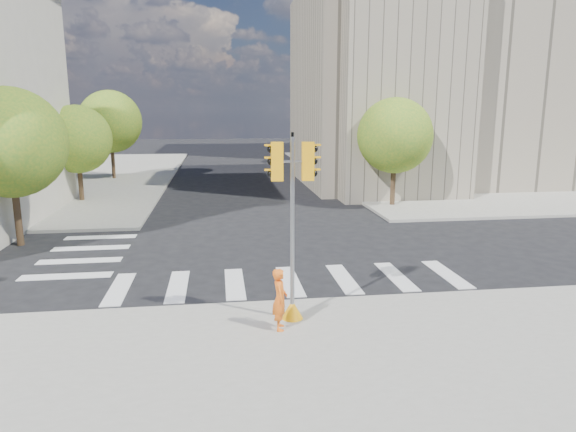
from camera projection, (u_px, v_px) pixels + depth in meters
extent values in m
plane|color=black|center=(285.00, 263.00, 18.71)|extent=(160.00, 160.00, 0.00)
cube|color=gray|center=(466.00, 170.00, 46.55)|extent=(28.00, 40.00, 0.15)
cube|color=gray|center=(473.00, 89.00, 38.92)|extent=(26.00, 14.00, 14.00)
cube|color=gray|center=(393.00, 85.00, 33.01)|extent=(8.00, 8.00, 14.00)
cube|color=#9EA0A3|center=(426.00, 25.00, 59.27)|extent=(20.00, 18.00, 30.00)
cylinder|color=#382616|center=(18.00, 216.00, 20.94)|extent=(0.28, 0.28, 2.45)
sphere|color=#347722|center=(10.00, 143.00, 20.33)|extent=(4.40, 4.40, 4.40)
cylinder|color=#382616|center=(81.00, 184.00, 30.67)|extent=(0.28, 0.28, 2.17)
sphere|color=#347722|center=(77.00, 139.00, 30.12)|extent=(4.00, 4.00, 4.00)
cylinder|color=#382616|center=(113.00, 163.00, 40.32)|extent=(0.28, 0.28, 2.62)
sphere|color=#347722|center=(110.00, 122.00, 39.65)|extent=(4.80, 4.80, 4.80)
cylinder|color=#382616|center=(393.00, 186.00, 29.15)|extent=(0.28, 0.28, 2.38)
sphere|color=#347722|center=(395.00, 136.00, 28.56)|extent=(4.20, 4.20, 4.20)
cylinder|color=#382616|center=(343.00, 163.00, 40.77)|extent=(0.28, 0.28, 2.52)
sphere|color=#347722|center=(343.00, 124.00, 40.14)|extent=(4.60, 4.60, 4.60)
cylinder|color=#382616|center=(315.00, 152.00, 52.44)|extent=(0.28, 0.28, 2.27)
sphere|color=#347722|center=(315.00, 125.00, 51.87)|extent=(4.00, 4.00, 4.00)
cylinder|color=black|center=(381.00, 131.00, 32.49)|extent=(0.12, 0.12, 8.00)
cube|color=black|center=(384.00, 65.00, 31.67)|extent=(0.35, 0.18, 0.22)
cylinder|color=black|center=(333.00, 124.00, 46.07)|extent=(0.12, 0.12, 8.00)
cube|color=black|center=(334.00, 78.00, 45.24)|extent=(0.35, 0.18, 0.22)
cone|color=orange|center=(292.00, 309.00, 13.38)|extent=(0.56, 0.56, 0.50)
cylinder|color=gray|center=(292.00, 231.00, 12.95)|extent=(0.11, 0.11, 4.71)
cylinder|color=black|center=(293.00, 135.00, 12.45)|extent=(0.07, 0.07, 0.12)
cylinder|color=gray|center=(292.00, 161.00, 12.59)|extent=(0.90, 0.11, 0.06)
cube|color=orange|center=(277.00, 162.00, 12.56)|extent=(0.31, 0.24, 0.95)
cube|color=orange|center=(308.00, 161.00, 12.61)|extent=(0.31, 0.24, 0.95)
imported|color=orange|center=(280.00, 299.00, 12.63)|extent=(0.42, 0.60, 1.56)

